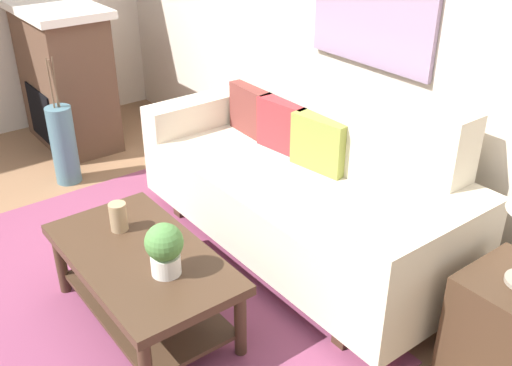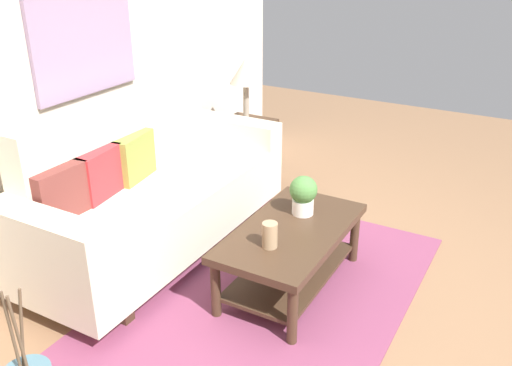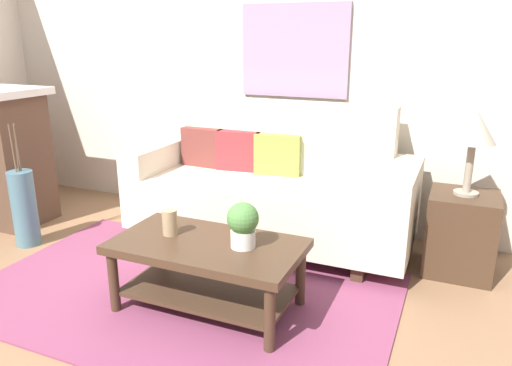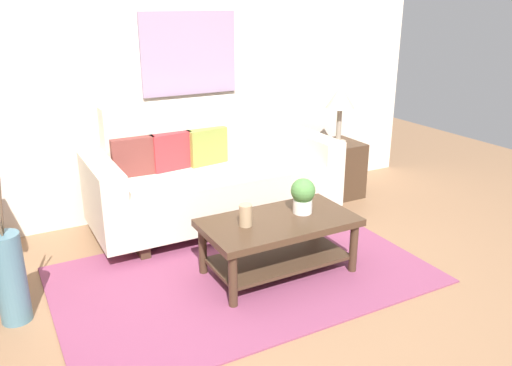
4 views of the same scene
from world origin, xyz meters
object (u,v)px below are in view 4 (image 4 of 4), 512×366
Objects in this scene: table_lamp at (340,99)px; throw_pillow_crimson at (171,151)px; throw_pillow_olive at (207,146)px; floor_vase at (10,278)px; coffee_table at (279,234)px; potted_plant_tabletop at (303,195)px; tabletop_vase at (246,215)px; couch at (214,177)px; throw_pillow_maroon at (133,156)px; framed_painting at (189,54)px; side_table at (336,169)px.

throw_pillow_crimson is at bearing 176.69° from table_lamp.
throw_pillow_crimson is at bearing 180.00° from throw_pillow_olive.
floor_vase is (-3.10, -0.84, -0.70)m from table_lamp.
table_lamp reaches higher than throw_pillow_crimson.
coffee_table is 4.20× the size of potted_plant_tabletop.
tabletop_vase is at bearing -145.79° from table_lamp.
couch is at bearing -90.00° from throw_pillow_olive.
tabletop_vase is (-0.23, -1.07, 0.08)m from couch.
throw_pillow_crimson is (-0.33, 0.13, 0.25)m from couch.
potted_plant_tabletop is (0.91, -1.18, -0.11)m from throw_pillow_maroon.
framed_painting reaches higher than floor_vase.
throw_pillow_maroon is 0.33m from throw_pillow_crimson.
couch is at bearing -10.75° from throw_pillow_maroon.
couch reaches higher than throw_pillow_olive.
framed_painting is at bearing 90.98° from coffee_table.
couch is 0.43m from throw_pillow_crimson.
framed_painting is (-1.38, 0.44, 0.46)m from table_lamp.
couch is 1.95× the size of coffee_table.
tabletop_vase is 1.96m from side_table.
throw_pillow_maroon is 1.08m from framed_painting.
tabletop_vase is at bearing -178.93° from potted_plant_tabletop.
couch is 5.97× the size of throw_pillow_olive.
tabletop_vase is (0.43, -1.19, -0.17)m from throw_pillow_maroon.
throw_pillow_olive is 0.63× the size of table_lamp.
throw_pillow_maroon is 0.63× the size of table_lamp.
couch reaches higher than throw_pillow_crimson.
floor_vase is at bearing -143.49° from framed_painting.
throw_pillow_crimson is 1.72m from floor_vase.
throw_pillow_maroon reaches higher than potted_plant_tabletop.
framed_painting is (0.23, 1.53, 0.95)m from tabletop_vase.
tabletop_vase is 0.26× the size of floor_vase.
side_table is at bearing 15.12° from floor_vase.
throw_pillow_olive is 1.26m from coffee_table.
table_lamp is (1.61, 1.09, 0.49)m from tabletop_vase.
table_lamp is at bearing 34.21° from tabletop_vase.
potted_plant_tabletop is 0.46× the size of table_lamp.
throw_pillow_maroon reaches higher than coffee_table.
throw_pillow_maroon is 0.40× the size of framed_painting.
side_table is at bearing -17.74° from framed_painting.
potted_plant_tabletop reaches higher than floor_vase.
side_table is 0.98× the size of table_lamp.
coffee_table is 7.10× the size of tabletop_vase.
table_lamp is at bearing 15.12° from floor_vase.
throw_pillow_olive reaches higher than potted_plant_tabletop.
tabletop_vase is 1.53m from floor_vase.
coffee_table is 1.93× the size of table_lamp.
potted_plant_tabletop is 0.47× the size of side_table.
potted_plant_tabletop is 1.62m from table_lamp.
framed_painting is (0.33, 0.34, 0.77)m from throw_pillow_crimson.
throw_pillow_maroon is at bearing -152.85° from framed_painting.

